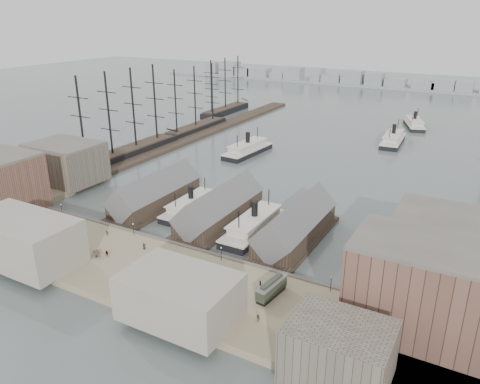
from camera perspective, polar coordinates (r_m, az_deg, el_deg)
The scene contains 39 objects.
ground at distance 138.31m, azimuth -6.10°, elevation -6.25°, with size 900.00×900.00×0.00m, color #4C5857.
quay at distance 124.20m, azimuth -11.47°, elevation -9.47°, with size 180.00×30.00×2.00m, color gray.
seawall at distance 134.08m, azimuth -7.40°, elevation -6.69°, with size 180.00×1.20×2.30m, color #59544C.
west_wharf at distance 251.72m, azimuth -5.80°, elevation 6.66°, with size 10.00×220.00×1.60m, color #2D231C.
ferry_shed_west at distance 163.20m, azimuth -10.27°, elevation -0.29°, with size 14.00×42.00×12.60m.
ferry_shed_center at distance 149.01m, azimuth -2.46°, elevation -2.08°, with size 14.00×42.00×12.60m.
ferry_shed_east at distance 138.29m, azimuth 6.79°, elevation -4.14°, with size 14.00×42.00×12.60m.
warehouse_west_back at distance 192.31m, azimuth -20.42°, elevation 3.38°, with size 26.00×20.00×14.00m, color #60564C.
warehouse_east_front at distance 101.89m, azimuth 21.83°, elevation -11.17°, with size 30.00×18.00×19.00m, color brown.
warehouse_east_back at distance 126.58m, azimuth 24.44°, elevation -6.10°, with size 28.00×20.00×15.00m, color #60564C.
street_bldg_center at distance 102.28m, azimuth -7.34°, elevation -12.51°, with size 24.00×16.00×10.00m, color gray.
street_bldg_west at distance 134.43m, azimuth -24.92°, elevation -5.30°, with size 30.00×16.00×12.00m, color gray.
street_bldg_east at distance 88.54m, azimuth 11.91°, elevation -18.55°, with size 18.00×14.00×11.00m, color #60564C.
lamp_post_far_w at distance 160.42m, azimuth -20.95°, elevation -1.77°, with size 0.44×0.44×3.92m.
lamp_post_near_w at distance 140.01m, azimuth -12.88°, elevation -4.19°, with size 0.44×0.44×3.92m.
lamp_post_near_e at distance 123.56m, azimuth -2.31°, elevation -7.21°, with size 0.44×0.44×3.92m.
lamp_post_far_e at distance 112.85m, azimuth 11.05°, elevation -10.62°, with size 0.44×0.44×3.92m.
far_shore at distance 443.91m, azimuth 19.73°, elevation 12.27°, with size 500.00×40.00×15.72m.
ferry_docked_west at distance 158.58m, azimuth -5.97°, elevation -1.64°, with size 8.05×26.82×9.58m.
ferry_docked_east at distance 143.15m, azimuth 1.77°, elevation -4.01°, with size 9.07×30.25×10.80m.
ferry_open_near at distance 222.19m, azimuth 0.95°, elevation 5.29°, with size 11.86×32.01×11.20m.
ferry_open_mid at distance 252.41m, azimuth 18.14°, elevation 6.16°, with size 10.93×30.66×10.77m.
ferry_open_far at distance 293.43m, azimuth 20.47°, elevation 7.83°, with size 17.15×29.02×9.94m.
sailing_ship_near at distance 221.84m, azimuth -13.83°, elevation 4.73°, with size 9.76×67.20×40.11m.
sailing_ship_mid at distance 266.12m, azimuth -5.40°, elevation 7.87°, with size 8.77×50.66×36.05m.
sailing_ship_far at distance 315.24m, azimuth -1.78°, elevation 10.04°, with size 8.68×48.24×35.70m.
tram at distance 109.90m, azimuth 3.85°, elevation -11.71°, with size 3.86×10.38×3.60m.
horse_cart_left at distance 155.56m, azimuth -22.48°, elevation -3.48°, with size 4.73×3.32×1.56m.
horse_cart_center at distance 131.76m, azimuth -16.35°, elevation -7.15°, with size 4.70×3.64×1.59m.
horse_cart_right at distance 118.16m, azimuth -7.53°, elevation -9.93°, with size 4.64×1.98×1.42m.
pedestrian_0 at distance 156.42m, azimuth -20.71°, elevation -3.04°, with size 0.67×0.49×1.83m, color black.
pedestrian_1 at distance 145.54m, azimuth -21.48°, elevation -4.99°, with size 0.87×0.68×1.79m, color black.
pedestrian_2 at distance 142.74m, azimuth -15.91°, elevation -4.84°, with size 1.02×0.59×1.58m, color black.
pedestrian_3 at distance 134.21m, azimuth -17.99°, elevation -6.79°, with size 0.98×0.41×1.67m, color black.
pedestrian_4 at distance 132.50m, azimuth -11.62°, elevation -6.47°, with size 0.89×0.58×1.83m, color black.
pedestrian_5 at distance 119.43m, azimuth -10.76°, elevation -9.70°, with size 0.65×0.47×1.77m, color black.
pedestrian_6 at distance 113.31m, azimuth 2.44°, elevation -11.13°, with size 0.87×0.68×1.79m, color black.
pedestrian_7 at distance 102.46m, azimuth 2.21°, elevation -15.11°, with size 1.06×0.61×1.65m, color black.
pedestrian_8 at distance 109.78m, azimuth 2.89°, elevation -12.32°, with size 1.05×0.44×1.80m, color black.
Camera 1 is at (72.23, -99.44, 63.43)m, focal length 35.00 mm.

